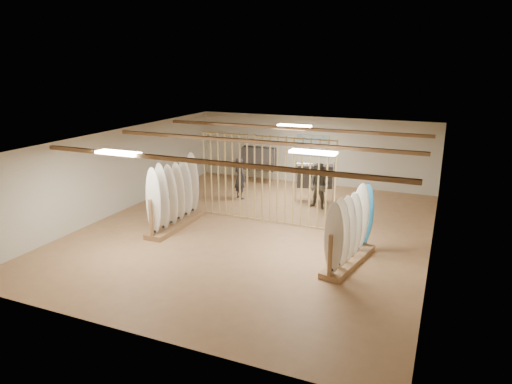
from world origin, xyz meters
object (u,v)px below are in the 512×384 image
at_px(clothing_rack_a, 259,159).
at_px(clothing_rack_b, 315,176).
at_px(shopper_b, 319,183).
at_px(rack_left, 175,205).
at_px(rack_right, 350,239).
at_px(shopper_a, 240,175).

xyz_separation_m(clothing_rack_a, clothing_rack_b, (2.84, -1.50, -0.12)).
height_order(clothing_rack_b, shopper_b, shopper_b).
distance_m(rack_left, shopper_b, 5.04).
height_order(rack_left, rack_right, rack_left).
height_order(clothing_rack_b, shopper_a, shopper_a).
xyz_separation_m(rack_left, clothing_rack_a, (0.38, 5.78, 0.36)).
bearing_deg(shopper_a, rack_left, 115.95).
relative_size(rack_right, shopper_a, 1.38).
xyz_separation_m(rack_right, shopper_a, (-4.97, 4.14, 0.22)).
height_order(rack_right, shopper_b, rack_right).
distance_m(clothing_rack_b, shopper_b, 0.83).
relative_size(rack_left, rack_right, 1.05).
xyz_separation_m(rack_right, clothing_rack_b, (-2.30, 4.84, 0.29)).
height_order(rack_right, shopper_a, rack_right).
height_order(rack_left, clothing_rack_b, rack_left).
height_order(rack_right, clothing_rack_b, rack_right).
height_order(clothing_rack_a, clothing_rack_b, clothing_rack_a).
relative_size(clothing_rack_b, shopper_b, 0.80).
bearing_deg(rack_right, shopper_b, 126.26).
xyz_separation_m(rack_left, rack_right, (5.51, -0.56, -0.05)).
bearing_deg(rack_left, clothing_rack_a, 85.77).
relative_size(rack_right, shopper_b, 1.34).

